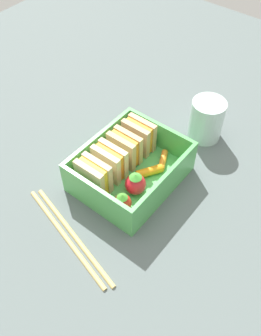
# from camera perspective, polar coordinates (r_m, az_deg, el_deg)

# --- Properties ---
(ground_plane) EXTENTS (1.20, 1.20, 0.02)m
(ground_plane) POSITION_cam_1_polar(r_m,az_deg,el_deg) (0.60, 0.00, -2.28)
(ground_plane) COLOR #4F5A5A
(bento_tray) EXTENTS (0.16, 0.13, 0.01)m
(bento_tray) POSITION_cam_1_polar(r_m,az_deg,el_deg) (0.59, 0.00, -1.32)
(bento_tray) COLOR #4EAA54
(bento_tray) RESTS_ON ground_plane
(bento_rim) EXTENTS (0.16, 0.13, 0.05)m
(bento_rim) POSITION_cam_1_polar(r_m,az_deg,el_deg) (0.57, 0.00, 0.58)
(bento_rim) COLOR #4EAA54
(bento_rim) RESTS_ON bento_tray
(sandwich_left) EXTENTS (0.03, 0.05, 0.05)m
(sandwich_left) POSITION_cam_1_polar(r_m,az_deg,el_deg) (0.55, -5.64, -1.29)
(sandwich_left) COLOR #D2B787
(sandwich_left) RESTS_ON bento_tray
(sandwich_center_left) EXTENTS (0.03, 0.05, 0.05)m
(sandwich_center_left) POSITION_cam_1_polar(r_m,az_deg,el_deg) (0.57, -3.20, 0.93)
(sandwich_center_left) COLOR beige
(sandwich_center_left) RESTS_ON bento_tray
(sandwich_center) EXTENTS (0.03, 0.05, 0.05)m
(sandwich_center) POSITION_cam_1_polar(r_m,az_deg,el_deg) (0.59, -0.90, 3.01)
(sandwich_center) COLOR tan
(sandwich_center) RESTS_ON bento_tray
(sandwich_center_right) EXTENTS (0.03, 0.05, 0.05)m
(sandwich_center_right) POSITION_cam_1_polar(r_m,az_deg,el_deg) (0.61, 1.26, 4.96)
(sandwich_center_right) COLOR tan
(sandwich_center_right) RESTS_ON bento_tray
(strawberry_far_left) EXTENTS (0.03, 0.03, 0.03)m
(strawberry_far_left) POSITION_cam_1_polar(r_m,az_deg,el_deg) (0.54, -1.25, -5.28)
(strawberry_far_left) COLOR red
(strawberry_far_left) RESTS_ON bento_tray
(strawberry_left) EXTENTS (0.03, 0.03, 0.04)m
(strawberry_left) POSITION_cam_1_polar(r_m,az_deg,el_deg) (0.55, 0.76, -2.40)
(strawberry_left) COLOR red
(strawberry_left) RESTS_ON bento_tray
(carrot_stick_far_left) EXTENTS (0.04, 0.03, 0.01)m
(carrot_stick_far_left) POSITION_cam_1_polar(r_m,az_deg,el_deg) (0.58, 2.89, -0.52)
(carrot_stick_far_left) COLOR orange
(carrot_stick_far_left) RESTS_ON bento_tray
(carrot_stick_left) EXTENTS (0.04, 0.03, 0.01)m
(carrot_stick_left) POSITION_cam_1_polar(r_m,az_deg,el_deg) (0.60, 4.99, 1.20)
(carrot_stick_left) COLOR orange
(carrot_stick_left) RESTS_ON bento_tray
(chopstick_pair) EXTENTS (0.06, 0.19, 0.01)m
(chopstick_pair) POSITION_cam_1_polar(r_m,az_deg,el_deg) (0.54, -9.50, -9.87)
(chopstick_pair) COLOR tan
(chopstick_pair) RESTS_ON ground_plane
(drinking_glass) EXTENTS (0.06, 0.06, 0.07)m
(drinking_glass) POSITION_cam_1_polar(r_m,az_deg,el_deg) (0.65, 11.49, 7.22)
(drinking_glass) COLOR silver
(drinking_glass) RESTS_ON ground_plane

